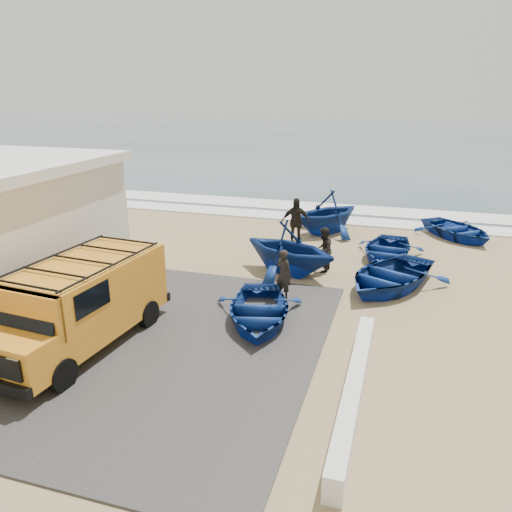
# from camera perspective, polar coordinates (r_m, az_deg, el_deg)

# --- Properties ---
(ground) EXTENTS (160.00, 160.00, 0.00)m
(ground) POSITION_cam_1_polar(r_m,az_deg,el_deg) (14.91, -7.09, -6.43)
(ground) COLOR #A1875D
(slab) EXTENTS (12.00, 10.00, 0.05)m
(slab) POSITION_cam_1_polar(r_m,az_deg,el_deg) (14.27, -17.85, -8.35)
(slab) COLOR #3F3C3A
(slab) RESTS_ON ground
(ocean) EXTENTS (180.00, 88.00, 0.01)m
(ocean) POSITION_cam_1_polar(r_m,az_deg,el_deg) (68.80, 12.55, 13.04)
(ocean) COLOR #385166
(ocean) RESTS_ON ground
(surf_line) EXTENTS (180.00, 1.60, 0.06)m
(surf_line) POSITION_cam_1_polar(r_m,az_deg,el_deg) (25.70, 3.77, 4.56)
(surf_line) COLOR white
(surf_line) RESTS_ON ground
(surf_wash) EXTENTS (180.00, 2.20, 0.04)m
(surf_wash) POSITION_cam_1_polar(r_m,az_deg,el_deg) (28.08, 4.96, 5.72)
(surf_wash) COLOR white
(surf_wash) RESTS_ON ground
(parapet) EXTENTS (0.35, 6.00, 0.55)m
(parapet) POSITION_cam_1_polar(r_m,az_deg,el_deg) (11.08, 11.15, -14.64)
(parapet) COLOR silver
(parapet) RESTS_ON ground
(van) EXTENTS (2.51, 5.43, 2.26)m
(van) POSITION_cam_1_polar(r_m,az_deg,el_deg) (13.31, -19.46, -4.88)
(van) COLOR orange
(van) RESTS_ON ground
(boat_near_left) EXTENTS (3.40, 4.14, 0.75)m
(boat_near_left) POSITION_cam_1_polar(r_m,az_deg,el_deg) (14.06, 0.24, -6.22)
(boat_near_left) COLOR navy
(boat_near_left) RESTS_ON ground
(boat_near_right) EXTENTS (4.54, 5.13, 0.88)m
(boat_near_right) POSITION_cam_1_polar(r_m,az_deg,el_deg) (17.00, 15.01, -2.12)
(boat_near_right) COLOR navy
(boat_near_right) RESTS_ON ground
(boat_mid_left) EXTENTS (4.53, 4.25, 1.91)m
(boat_mid_left) POSITION_cam_1_polar(r_m,az_deg,el_deg) (17.56, 3.80, 0.95)
(boat_mid_left) COLOR navy
(boat_mid_left) RESTS_ON ground
(boat_mid_right) EXTENTS (2.96, 3.89, 0.75)m
(boat_mid_right) POSITION_cam_1_polar(r_m,az_deg,el_deg) (19.82, 14.70, 0.70)
(boat_mid_right) COLOR navy
(boat_mid_right) RESTS_ON ground
(boat_far_left) EXTENTS (4.72, 4.85, 1.95)m
(boat_far_left) POSITION_cam_1_polar(r_m,az_deg,el_deg) (22.78, 8.14, 5.01)
(boat_far_left) COLOR navy
(boat_far_left) RESTS_ON ground
(boat_far_right) EXTENTS (4.37, 4.56, 0.77)m
(boat_far_right) POSITION_cam_1_polar(r_m,az_deg,el_deg) (23.61, 21.99, 2.82)
(boat_far_right) COLOR navy
(boat_far_right) RESTS_ON ground
(fisherman_front) EXTENTS (0.70, 0.60, 1.61)m
(fisherman_front) POSITION_cam_1_polar(r_m,az_deg,el_deg) (15.49, 3.19, -2.10)
(fisherman_front) COLOR black
(fisherman_front) RESTS_ON ground
(fisherman_middle) EXTENTS (0.67, 0.83, 1.62)m
(fisherman_middle) POSITION_cam_1_polar(r_m,az_deg,el_deg) (17.92, 7.71, 0.71)
(fisherman_middle) COLOR black
(fisherman_middle) RESTS_ON ground
(fisherman_back) EXTENTS (1.28, 0.84, 2.02)m
(fisherman_back) POSITION_cam_1_polar(r_m,az_deg,el_deg) (20.79, 4.54, 3.91)
(fisherman_back) COLOR black
(fisherman_back) RESTS_ON ground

